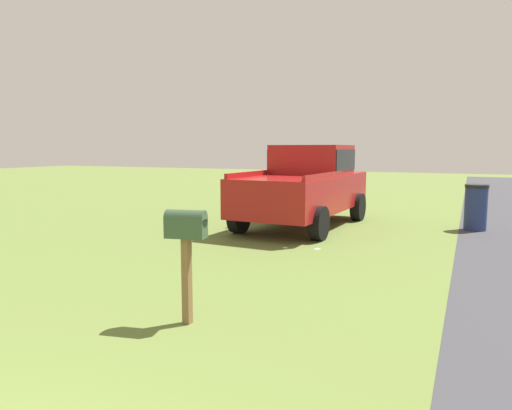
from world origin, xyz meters
TOP-DOWN VIEW (x-y plane):
  - mailbox at (3.84, 0.18)m, footprint 0.29×0.49m
  - pickup_truck at (11.02, 1.17)m, footprint 4.97×2.44m
  - trash_bin at (12.04, -2.87)m, footprint 0.55×0.55m
  - litter_wrapper_midfield_a at (8.17, 0.64)m, footprint 0.15×0.14m
  - litter_wrapper_near_hydrant at (8.34, 0.01)m, footprint 0.14×0.13m

SIDE VIEW (x-z plane):
  - litter_wrapper_midfield_a at x=8.17m, z-range 0.00..0.01m
  - litter_wrapper_near_hydrant at x=8.34m, z-range 0.00..0.01m
  - trash_bin at x=12.04m, z-range 0.00..1.13m
  - mailbox at x=3.84m, z-range 0.39..1.71m
  - pickup_truck at x=11.02m, z-range 0.06..2.15m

